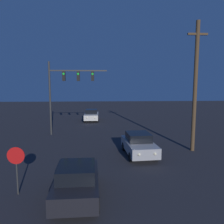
{
  "coord_description": "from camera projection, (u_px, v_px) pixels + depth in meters",
  "views": [
    {
      "loc": [
        -0.88,
        -2.29,
        4.78
      ],
      "look_at": [
        0.0,
        12.58,
        2.9
      ],
      "focal_mm": 35.0,
      "sensor_mm": 36.0,
      "label": 1
    }
  ],
  "objects": [
    {
      "name": "traffic_signal_mast",
      "position": [
        66.0,
        85.0,
        20.51
      ],
      "size": [
        5.46,
        0.3,
        6.9
      ],
      "color": "#2D2D2D",
      "rests_on": "ground_plane"
    },
    {
      "name": "stop_sign",
      "position": [
        16.0,
        162.0,
        9.37
      ],
      "size": [
        0.75,
        0.07,
        2.13
      ],
      "color": "#2D2D2D",
      "rests_on": "ground_plane"
    },
    {
      "name": "car_far",
      "position": [
        91.0,
        115.0,
        28.84
      ],
      "size": [
        1.85,
        3.93,
        1.51
      ],
      "rotation": [
        0.0,
        0.0,
        3.13
      ],
      "color": "beige",
      "rests_on": "ground_plane"
    },
    {
      "name": "car_mid",
      "position": [
        139.0,
        144.0,
        14.77
      ],
      "size": [
        2.04,
        4.0,
        1.51
      ],
      "rotation": [
        0.0,
        0.0,
        3.21
      ],
      "color": "#99999E",
      "rests_on": "ground_plane"
    },
    {
      "name": "utility_pole",
      "position": [
        195.0,
        86.0,
        15.34
      ],
      "size": [
        1.4,
        0.28,
        9.12
      ],
      "color": "#4C3823",
      "rests_on": "ground_plane"
    },
    {
      "name": "car_near",
      "position": [
        77.0,
        181.0,
        9.17
      ],
      "size": [
        1.89,
        3.95,
        1.51
      ],
      "rotation": [
        0.0,
        0.0,
        0.02
      ],
      "color": "black",
      "rests_on": "ground_plane"
    }
  ]
}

